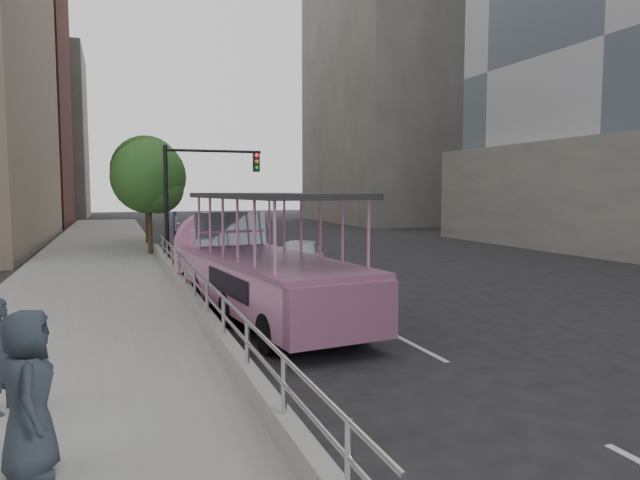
{
  "coord_description": "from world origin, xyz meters",
  "views": [
    {
      "loc": [
        -4.96,
        -12.36,
        3.31
      ],
      "look_at": [
        0.45,
        2.63,
        1.92
      ],
      "focal_mm": 32.0,
      "sensor_mm": 36.0,
      "label": 1
    }
  ],
  "objects_px": {
    "car": "(299,259)",
    "street_tree_near": "(151,180)",
    "pedestrian_far": "(28,393)",
    "street_tree_far": "(148,173)",
    "pedestrian_near": "(2,355)",
    "duck_boat": "(254,269)",
    "parking_sign": "(175,238)",
    "traffic_signal": "(195,186)"
  },
  "relations": [
    {
      "from": "car",
      "to": "street_tree_near",
      "type": "relative_size",
      "value": 0.77
    },
    {
      "from": "car",
      "to": "street_tree_near",
      "type": "distance_m",
      "value": 9.9
    },
    {
      "from": "car",
      "to": "pedestrian_far",
      "type": "distance_m",
      "value": 15.56
    },
    {
      "from": "street_tree_far",
      "to": "pedestrian_near",
      "type": "bearing_deg",
      "value": -97.42
    },
    {
      "from": "duck_boat",
      "to": "street_tree_far",
      "type": "distance_m",
      "value": 19.78
    },
    {
      "from": "duck_boat",
      "to": "pedestrian_near",
      "type": "height_order",
      "value": "duck_boat"
    },
    {
      "from": "parking_sign",
      "to": "pedestrian_far",
      "type": "bearing_deg",
      "value": -101.72
    },
    {
      "from": "pedestrian_far",
      "to": "street_tree_far",
      "type": "height_order",
      "value": "street_tree_far"
    },
    {
      "from": "pedestrian_far",
      "to": "street_tree_near",
      "type": "height_order",
      "value": "street_tree_near"
    },
    {
      "from": "pedestrian_near",
      "to": "pedestrian_far",
      "type": "xyz_separation_m",
      "value": [
        0.58,
        -2.07,
        0.1
      ]
    },
    {
      "from": "pedestrian_far",
      "to": "parking_sign",
      "type": "relative_size",
      "value": 0.69
    },
    {
      "from": "duck_boat",
      "to": "car",
      "type": "distance_m",
      "value": 6.17
    },
    {
      "from": "pedestrian_far",
      "to": "traffic_signal",
      "type": "height_order",
      "value": "traffic_signal"
    },
    {
      "from": "street_tree_near",
      "to": "street_tree_far",
      "type": "distance_m",
      "value": 6.02
    },
    {
      "from": "pedestrian_far",
      "to": "street_tree_far",
      "type": "xyz_separation_m",
      "value": [
        2.77,
        27.79,
        3.11
      ]
    },
    {
      "from": "street_tree_near",
      "to": "street_tree_far",
      "type": "height_order",
      "value": "street_tree_far"
    },
    {
      "from": "duck_boat",
      "to": "car",
      "type": "bearing_deg",
      "value": 60.81
    },
    {
      "from": "car",
      "to": "pedestrian_near",
      "type": "bearing_deg",
      "value": -101.43
    },
    {
      "from": "duck_boat",
      "to": "pedestrian_near",
      "type": "xyz_separation_m",
      "value": [
        -4.95,
        -6.25,
        -0.12
      ]
    },
    {
      "from": "street_tree_near",
      "to": "pedestrian_far",
      "type": "bearing_deg",
      "value": -96.72
    },
    {
      "from": "street_tree_near",
      "to": "car",
      "type": "bearing_deg",
      "value": -59.31
    },
    {
      "from": "traffic_signal",
      "to": "street_tree_far",
      "type": "relative_size",
      "value": 0.81
    },
    {
      "from": "traffic_signal",
      "to": "street_tree_near",
      "type": "xyz_separation_m",
      "value": [
        -1.6,
        3.43,
        0.32
      ]
    },
    {
      "from": "car",
      "to": "pedestrian_far",
      "type": "xyz_separation_m",
      "value": [
        -7.37,
        -13.7,
        0.44
      ]
    },
    {
      "from": "parking_sign",
      "to": "street_tree_far",
      "type": "height_order",
      "value": "street_tree_far"
    },
    {
      "from": "parking_sign",
      "to": "street_tree_near",
      "type": "distance_m",
      "value": 8.26
    },
    {
      "from": "duck_boat",
      "to": "traffic_signal",
      "type": "bearing_deg",
      "value": 91.16
    },
    {
      "from": "traffic_signal",
      "to": "street_tree_far",
      "type": "distance_m",
      "value": 9.57
    },
    {
      "from": "duck_boat",
      "to": "traffic_signal",
      "type": "distance_m",
      "value": 10.3
    },
    {
      "from": "parking_sign",
      "to": "street_tree_near",
      "type": "xyz_separation_m",
      "value": [
        -0.3,
        7.96,
        2.18
      ]
    },
    {
      "from": "car",
      "to": "parking_sign",
      "type": "xyz_separation_m",
      "value": [
        -4.5,
        0.14,
        0.89
      ]
    },
    {
      "from": "pedestrian_near",
      "to": "traffic_signal",
      "type": "height_order",
      "value": "traffic_signal"
    },
    {
      "from": "pedestrian_near",
      "to": "parking_sign",
      "type": "relative_size",
      "value": 0.61
    },
    {
      "from": "car",
      "to": "parking_sign",
      "type": "height_order",
      "value": "parking_sign"
    },
    {
      "from": "pedestrian_near",
      "to": "street_tree_far",
      "type": "relative_size",
      "value": 0.24
    },
    {
      "from": "parking_sign",
      "to": "street_tree_near",
      "type": "relative_size",
      "value": 0.45
    },
    {
      "from": "pedestrian_far",
      "to": "street_tree_near",
      "type": "relative_size",
      "value": 0.31
    },
    {
      "from": "pedestrian_near",
      "to": "street_tree_far",
      "type": "distance_m",
      "value": 26.14
    },
    {
      "from": "traffic_signal",
      "to": "duck_boat",
      "type": "bearing_deg",
      "value": -88.84
    },
    {
      "from": "duck_boat",
      "to": "street_tree_near",
      "type": "height_order",
      "value": "street_tree_near"
    },
    {
      "from": "duck_boat",
      "to": "car",
      "type": "height_order",
      "value": "duck_boat"
    },
    {
      "from": "car",
      "to": "pedestrian_far",
      "type": "bearing_deg",
      "value": -95.33
    }
  ]
}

